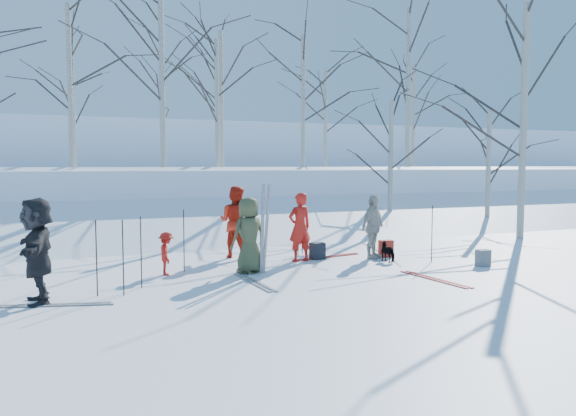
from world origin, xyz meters
name	(u,v)px	position (x,y,z in m)	size (l,w,h in m)	color
ground	(315,275)	(0.00, 0.00, 0.00)	(120.00, 120.00, 0.00)	white
snow_ramp	(223,231)	(0.00, 7.00, 0.15)	(70.00, 9.50, 1.40)	white
snow_plateau	(167,191)	(0.00, 17.00, 1.00)	(70.00, 18.00, 2.20)	white
far_hill	(121,168)	(0.00, 38.00, 2.00)	(90.00, 30.00, 6.00)	white
skier_olive_center	(249,235)	(-1.19, 0.79, 0.81)	(0.79, 0.51, 1.62)	#3D4429
skier_red_north	(300,227)	(0.38, 1.69, 0.82)	(0.60, 0.39, 1.64)	red
skier_redor_behind	(235,222)	(-0.85, 2.86, 0.88)	(0.86, 0.67, 1.77)	red
skier_red_seated	(166,254)	(-2.85, 1.22, 0.45)	(0.58, 0.34, 0.91)	red
skier_cream_east	(373,227)	(2.20, 1.38, 0.78)	(0.92, 0.38, 1.57)	beige
skier_grey_west	(37,251)	(-5.25, -0.35, 0.88)	(1.63, 0.52, 1.76)	black
dog	(389,252)	(2.32, 0.86, 0.24)	(0.26, 0.56, 0.48)	black
upright_ski_left	(262,229)	(-0.96, 0.57, 0.95)	(0.07, 0.02, 1.90)	silver
upright_ski_right	(267,229)	(-0.87, 0.57, 0.95)	(0.07, 0.02, 1.90)	silver
ski_pair_a	(53,305)	(-5.04, -0.64, 0.01)	(1.88, 0.70, 0.02)	silver
ski_pair_b	(435,279)	(2.03, -1.30, 0.01)	(0.38, 1.91, 0.02)	#A31917
ski_pair_c	(254,282)	(-1.41, -0.20, 0.01)	(0.29, 1.91, 0.02)	silver
ski_pair_d	(328,257)	(1.28, 1.97, 0.01)	(1.90, 0.59, 0.02)	#A31917
ski_pole_a	(302,228)	(0.90, 2.72, 0.67)	(0.02, 0.02, 1.34)	black
ski_pole_b	(298,230)	(0.58, 2.26, 0.67)	(0.02, 0.02, 1.34)	black
ski_pole_c	(184,240)	(-2.43, 1.50, 0.67)	(0.02, 0.02, 1.34)	black
ski_pole_d	(97,258)	(-4.32, -0.21, 0.67)	(0.02, 0.02, 1.34)	black
ski_pole_e	(123,258)	(-3.88, -0.34, 0.67)	(0.02, 0.02, 1.34)	black
ski_pole_f	(141,252)	(-3.51, 0.17, 0.67)	(0.02, 0.02, 1.34)	black
ski_pole_g	(432,234)	(3.21, 0.40, 0.67)	(0.02, 0.02, 1.34)	black
backpack_red	(386,249)	(2.62, 1.46, 0.21)	(0.32, 0.22, 0.42)	maroon
backpack_grey	(483,258)	(3.95, -0.50, 0.19)	(0.30, 0.20, 0.38)	slate
backpack_dark	(317,251)	(0.90, 1.81, 0.20)	(0.34, 0.24, 0.40)	black
birch_plateau_b	(303,102)	(4.39, 10.58, 4.84)	(4.30, 4.30, 5.28)	silver
birch_plateau_c	(217,104)	(1.13, 11.79, 4.76)	(4.18, 4.18, 5.11)	silver
birch_plateau_d	(325,118)	(6.74, 13.30, 4.47)	(3.78, 3.78, 4.54)	silver
birch_plateau_e	(221,99)	(1.68, 13.11, 5.09)	(4.64, 4.64, 5.77)	silver
birch_plateau_g	(408,88)	(9.23, 10.30, 5.60)	(5.36, 5.36, 6.81)	silver
birch_plateau_h	(70,86)	(-4.41, 10.90, 5.05)	(4.59, 4.59, 5.69)	silver
birch_plateau_i	(162,110)	(-0.47, 15.37, 4.77)	(4.19, 4.19, 5.14)	silver
birch_plateau_j	(413,116)	(12.51, 14.58, 4.88)	(4.35, 4.35, 5.36)	silver
birch_plateau_k	(162,73)	(-1.33, 10.17, 5.59)	(5.34, 5.34, 6.77)	silver
birch_plateau_l	(73,110)	(-4.26, 13.17, 4.42)	(3.70, 3.70, 4.43)	silver
birch_edge_b	(523,122)	(8.41, 2.90, 3.60)	(5.64, 5.64, 7.20)	silver
birch_edge_c	(488,169)	(9.42, 5.48, 2.13)	(3.58, 3.58, 4.26)	silver
birch_edge_e	(391,166)	(5.88, 6.36, 2.26)	(3.77, 3.77, 4.52)	silver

